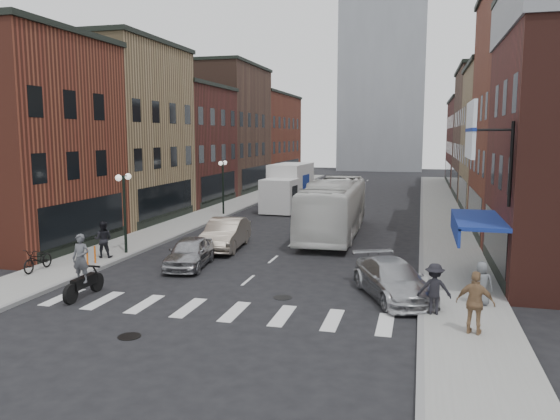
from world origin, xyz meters
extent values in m
plane|color=black|center=(0.00, 0.00, 0.00)|extent=(160.00, 160.00, 0.00)
cube|color=gray|center=(-8.50, 22.00, 0.07)|extent=(3.00, 74.00, 0.15)
cube|color=gray|center=(8.50, 22.00, 0.07)|extent=(3.00, 74.00, 0.15)
cube|color=gray|center=(-7.00, 22.00, 0.00)|extent=(0.20, 74.00, 0.16)
cube|color=gray|center=(7.00, 22.00, 0.00)|extent=(0.20, 74.00, 0.16)
cube|color=silver|center=(0.00, -3.00, 0.00)|extent=(12.00, 2.20, 0.01)
cube|color=maroon|center=(-15.00, 4.50, 5.50)|extent=(10.00, 9.00, 11.00)
cube|color=black|center=(-10.02, 4.50, 1.60)|extent=(0.08, 7.20, 2.20)
cube|color=#8F754F|center=(-15.00, 14.00, 6.00)|extent=(10.00, 10.00, 12.00)
cube|color=black|center=(-10.02, 14.00, 1.60)|extent=(0.08, 8.00, 2.20)
cube|color=black|center=(-15.00, 14.00, 12.15)|extent=(10.30, 10.20, 0.30)
cube|color=#482019|center=(-15.00, 24.00, 5.00)|extent=(10.00, 10.00, 10.00)
cube|color=black|center=(-10.02, 24.00, 1.60)|extent=(0.08, 8.00, 2.20)
cube|color=black|center=(-15.00, 24.00, 10.15)|extent=(10.30, 10.20, 0.30)
cube|color=#492F24|center=(-15.00, 35.00, 6.50)|extent=(10.00, 12.00, 13.00)
cube|color=black|center=(-10.02, 35.00, 1.60)|extent=(0.08, 9.60, 2.20)
cube|color=black|center=(-15.00, 35.00, 13.15)|extent=(10.30, 12.20, 0.30)
cube|color=maroon|center=(-15.00, 49.00, 5.50)|extent=(10.00, 16.00, 11.00)
cube|color=black|center=(-10.02, 49.00, 1.60)|extent=(0.08, 12.80, 2.20)
cube|color=black|center=(-15.00, 49.00, 11.15)|extent=(10.30, 16.20, 0.30)
cube|color=black|center=(10.02, 4.50, 1.60)|extent=(0.08, 7.20, 2.20)
cube|color=black|center=(10.02, 14.00, 1.60)|extent=(0.08, 8.00, 2.20)
cube|color=#8F754F|center=(15.00, 24.00, 5.50)|extent=(10.00, 10.00, 11.00)
cube|color=black|center=(10.02, 24.00, 1.60)|extent=(0.08, 8.00, 2.20)
cube|color=black|center=(15.00, 24.00, 11.15)|extent=(10.30, 10.20, 0.30)
cube|color=#492F24|center=(15.00, 35.00, 6.00)|extent=(10.00, 12.00, 12.00)
cube|color=black|center=(10.02, 35.00, 1.60)|extent=(0.08, 9.60, 2.20)
cube|color=black|center=(15.00, 35.00, 12.15)|extent=(10.30, 12.20, 0.30)
cube|color=#482019|center=(15.00, 49.00, 5.00)|extent=(10.00, 16.00, 10.00)
cube|color=black|center=(10.02, 49.00, 1.60)|extent=(0.08, 12.80, 2.20)
cube|color=black|center=(15.00, 49.00, 10.15)|extent=(10.30, 16.20, 0.30)
cube|color=navy|center=(9.10, 2.50, 2.70)|extent=(1.80, 5.00, 0.15)
cube|color=navy|center=(8.25, 2.50, 2.35)|extent=(0.10, 5.00, 0.70)
cylinder|color=black|center=(9.90, 0.50, 5.00)|extent=(0.12, 0.12, 3.00)
cylinder|color=black|center=(9.20, 0.50, 6.20)|extent=(1.40, 0.08, 0.08)
cube|color=silver|center=(8.50, 0.50, 6.20)|extent=(0.12, 3.00, 2.00)
cube|color=#9399A0|center=(0.00, 78.00, 25.00)|extent=(14.00, 14.00, 50.00)
cylinder|color=black|center=(-7.40, 4.00, 2.00)|extent=(0.14, 0.14, 4.00)
cylinder|color=black|center=(-7.40, 4.00, 4.00)|extent=(0.06, 0.90, 0.06)
sphere|color=white|center=(-7.40, 3.55, 3.95)|extent=(0.32, 0.32, 0.32)
sphere|color=white|center=(-7.40, 4.45, 3.95)|extent=(0.32, 0.32, 0.32)
cylinder|color=black|center=(-7.40, 18.00, 2.00)|extent=(0.14, 0.14, 4.00)
cylinder|color=black|center=(-7.40, 18.00, 4.00)|extent=(0.06, 0.90, 0.06)
sphere|color=white|center=(-7.40, 17.55, 3.95)|extent=(0.32, 0.32, 0.32)
sphere|color=white|center=(-7.40, 18.45, 3.95)|extent=(0.32, 0.32, 0.32)
cylinder|color=#D8590C|center=(-7.60, 1.00, 0.55)|extent=(0.08, 0.08, 0.80)
cylinder|color=#D8590C|center=(-7.60, 1.60, 0.55)|extent=(0.08, 0.08, 0.80)
cube|color=silver|center=(-3.61, 20.05, 1.39)|extent=(2.61, 2.80, 2.57)
cube|color=black|center=(-3.61, 20.05, 1.64)|extent=(2.58, 1.57, 1.13)
cube|color=silver|center=(-3.61, 23.95, 2.15)|extent=(2.86, 5.47, 2.98)
cube|color=navy|center=(-3.61, 23.95, 2.15)|extent=(2.72, 2.19, 1.23)
cube|color=black|center=(-3.61, 23.74, 0.46)|extent=(2.62, 6.78, 0.36)
cylinder|color=black|center=(-4.79, 20.26, 0.46)|extent=(0.29, 0.92, 0.92)
cylinder|color=black|center=(-2.43, 20.26, 0.46)|extent=(0.29, 0.92, 0.92)
cylinder|color=black|center=(-4.79, 23.74, 0.46)|extent=(0.29, 0.92, 0.92)
cylinder|color=black|center=(-2.43, 23.74, 0.46)|extent=(0.29, 0.92, 0.92)
cylinder|color=black|center=(-4.79, 25.80, 0.46)|extent=(0.29, 0.92, 0.92)
cylinder|color=black|center=(-2.43, 25.80, 0.46)|extent=(0.29, 0.92, 0.92)
cylinder|color=black|center=(-5.19, -1.99, 0.36)|extent=(0.15, 0.73, 0.73)
cylinder|color=black|center=(-5.19, -3.64, 0.36)|extent=(0.15, 0.73, 0.73)
cube|color=black|center=(-5.19, -2.81, 0.61)|extent=(0.30, 1.33, 0.39)
cube|color=black|center=(-5.19, -2.21, 1.05)|extent=(0.61, 0.08, 0.07)
imported|color=#4E5055|center=(-5.19, -2.92, 1.51)|extent=(0.67, 0.45, 1.82)
imported|color=silver|center=(1.84, 12.13, 1.68)|extent=(3.15, 12.12, 3.36)
imported|color=#A2A2A6|center=(-3.28, 2.52, 0.69)|extent=(2.16, 4.25, 1.39)
imported|color=#B4A492|center=(-3.10, 6.74, 0.81)|extent=(2.14, 5.03, 1.61)
imported|color=#ACADB1|center=(5.97, 0.00, 0.70)|extent=(3.77, 5.19, 1.40)
imported|color=black|center=(-9.15, -0.29, 0.65)|extent=(0.79, 1.96, 1.01)
imported|color=black|center=(-7.88, 2.75, 1.04)|extent=(0.96, 0.69, 1.77)
imported|color=black|center=(7.40, -1.95, 1.00)|extent=(1.13, 0.60, 1.70)
imported|color=olive|center=(8.54, -3.56, 1.10)|extent=(1.22, 0.81, 1.90)
imported|color=slate|center=(9.01, -0.55, 0.92)|extent=(0.78, 0.53, 1.54)
camera|label=1|loc=(6.84, -20.10, 6.03)|focal=35.00mm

